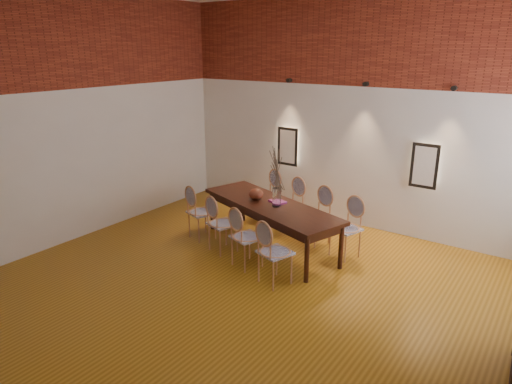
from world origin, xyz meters
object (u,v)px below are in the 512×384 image
Objects in this scene: chair_far_c at (316,216)px; bowl at (256,194)px; dining_table at (270,225)px; chair_near_b at (223,224)px; book at (278,202)px; chair_near_d at (275,252)px; chair_near_a at (202,212)px; chair_far_a at (267,196)px; chair_far_d at (346,228)px; chair_far_b at (290,206)px; vase at (277,197)px; chair_near_c at (247,237)px.

chair_far_c reaches higher than bowl.
dining_table is 2.79× the size of chair_far_c.
chair_near_b reaches higher than dining_table.
chair_far_c is 1.06m from bowl.
bowl reaches higher than book.
chair_near_d is 3.62× the size of book.
chair_near_a is at bearing -180.00° from chair_near_d.
bowl is at bearing 88.81° from chair_near_b.
chair_far_c is 3.92× the size of bowl.
chair_near_b is 1.00× the size of chair_far_c.
chair_far_a reaches higher than book.
chair_near_d is 1.50m from bowl.
dining_table is 0.78m from chair_far_c.
chair_far_d is at bearing 90.00° from chair_near_d.
chair_far_c is at bearing -180.00° from chair_far_b.
chair_far_a is 1.00× the size of chair_far_d.
chair_far_b is 3.13× the size of vase.
book is at bearing 139.18° from chair_near_d.
vase is 1.15× the size of book.
vase reaches higher than chair_far_b.
chair_far_d is at bearing -180.00° from chair_far_a.
chair_far_c is at bearing -180.00° from chair_far_a.
chair_near_d is at bearing -35.48° from dining_table.
bowl is at bearing 168.39° from vase.
dining_table is 2.79× the size of chair_near_c.
chair_near_a is 1.00× the size of chair_far_a.
chair_near_c is 1.00× the size of chair_near_d.
chair_far_a and chair_far_d have the same top height.
chair_far_a is at bearing 132.66° from book.
chair_far_a reaches higher than bowl.
chair_far_a is 3.62× the size of book.
chair_near_b and chair_far_b have the same top height.
chair_near_b is at bearing -115.06° from dining_table.
chair_near_a and chair_far_c have the same top height.
chair_far_a and chair_far_c have the same top height.
chair_near_b is at bearing 46.92° from chair_far_d.
dining_table is 10.95× the size of bowl.
chair_near_a and chair_near_b have the same top height.
dining_table is 0.78m from chair_near_b.
chair_near_a is 1.97m from chair_near_d.
bowl is at bearing 131.71° from chair_far_a.
chair_far_d is at bearing 35.48° from dining_table.
book is (1.21, 0.48, 0.30)m from chair_near_a.
bowl is (0.41, -0.92, 0.37)m from chair_far_a.
chair_near_a is 3.92× the size of bowl.
bowl is at bearing 153.36° from chair_near_d.
book is at bearing 110.06° from chair_near_c.
chair_near_c is 1.55m from chair_far_b.
chair_near_a is at bearing 64.94° from chair_far_b.
chair_near_a is 1.92m from chair_far_c.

